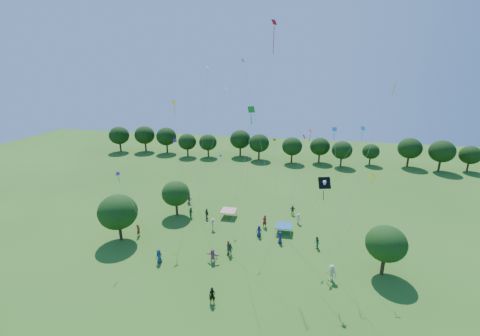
% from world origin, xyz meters
% --- Properties ---
extents(near_tree_west, '(5.02, 5.02, 6.30)m').
position_xyz_m(near_tree_west, '(-16.08, 13.84, 4.03)').
color(near_tree_west, '#422B19').
rests_on(near_tree_west, ground).
extents(near_tree_north, '(4.22, 4.22, 5.47)m').
position_xyz_m(near_tree_north, '(-11.67, 22.33, 3.56)').
color(near_tree_north, '#422B19').
rests_on(near_tree_north, ground).
extents(near_tree_east, '(4.31, 4.31, 5.74)m').
position_xyz_m(near_tree_east, '(16.27, 13.05, 3.79)').
color(near_tree_east, '#422B19').
rests_on(near_tree_east, ground).
extents(treeline, '(88.01, 8.77, 6.77)m').
position_xyz_m(treeline, '(-1.73, 55.43, 4.09)').
color(treeline, '#422B19').
rests_on(treeline, ground).
extents(tent_red_stripe, '(2.20, 2.20, 1.10)m').
position_xyz_m(tent_red_stripe, '(-3.67, 23.26, 1.04)').
color(tent_red_stripe, red).
rests_on(tent_red_stripe, ground).
extents(tent_blue, '(2.20, 2.20, 1.10)m').
position_xyz_m(tent_blue, '(4.92, 20.15, 1.04)').
color(tent_blue, '#165393').
rests_on(tent_blue, ground).
extents(man_in_black, '(0.74, 0.58, 1.73)m').
position_xyz_m(man_in_black, '(-0.86, 4.81, 0.86)').
color(man_in_black, black).
rests_on(man_in_black, ground).
extents(crowd_person_0, '(0.82, 0.89, 1.61)m').
position_xyz_m(crowd_person_0, '(4.64, 17.23, 0.80)').
color(crowd_person_0, navy).
rests_on(crowd_person_0, ground).
extents(crowd_person_1, '(0.41, 0.61, 1.61)m').
position_xyz_m(crowd_person_1, '(-1.47, 13.76, 0.80)').
color(crowd_person_1, maroon).
rests_on(crowd_person_1, ground).
extents(crowd_person_2, '(0.84, 0.47, 1.67)m').
position_xyz_m(crowd_person_2, '(-1.05, 13.14, 0.83)').
color(crowd_person_2, '#235236').
rests_on(crowd_person_2, ground).
extents(crowd_person_3, '(1.30, 1.16, 1.86)m').
position_xyz_m(crowd_person_3, '(10.70, 10.77, 0.93)').
color(crowd_person_3, '#B4AA90').
rests_on(crowd_person_3, ground).
extents(crowd_person_4, '(0.92, 0.42, 1.57)m').
position_xyz_m(crowd_person_4, '(5.85, 25.95, 0.78)').
color(crowd_person_4, '#39332D').
rests_on(crowd_person_4, ground).
extents(crowd_person_5, '(1.58, 1.43, 1.69)m').
position_xyz_m(crowd_person_5, '(-11.34, 26.89, 0.85)').
color(crowd_person_5, '#8F5373').
rests_on(crowd_person_5, ground).
extents(crowd_person_6, '(0.87, 0.58, 1.62)m').
position_xyz_m(crowd_person_6, '(1.73, 18.33, 0.81)').
color(crowd_person_6, navy).
rests_on(crowd_person_6, ground).
extents(crowd_person_7, '(0.43, 0.65, 1.73)m').
position_xyz_m(crowd_person_7, '(-14.24, 15.18, 0.87)').
color(crowd_person_7, maroon).
rests_on(crowd_person_7, ground).
extents(crowd_person_8, '(0.48, 0.80, 1.56)m').
position_xyz_m(crowd_person_8, '(9.27, 16.98, 0.78)').
color(crowd_person_8, '#235238').
rests_on(crowd_person_8, ground).
extents(crowd_person_9, '(1.04, 1.02, 1.54)m').
position_xyz_m(crowd_person_9, '(6.84, 23.22, 0.77)').
color(crowd_person_9, beige).
rests_on(crowd_person_9, ground).
extents(crowd_person_10, '(1.03, 0.96, 1.65)m').
position_xyz_m(crowd_person_10, '(-6.72, 21.93, 0.83)').
color(crowd_person_10, '#37312C').
rests_on(crowd_person_10, ground).
extents(crowd_person_11, '(1.65, 0.78, 1.70)m').
position_xyz_m(crowd_person_11, '(-2.73, 11.42, 0.85)').
color(crowd_person_11, '#AF6690').
rests_on(crowd_person_11, ground).
extents(crowd_person_12, '(0.77, 0.96, 1.71)m').
position_xyz_m(crowd_person_12, '(-8.85, 10.05, 0.85)').
color(crowd_person_12, navy).
rests_on(crowd_person_12, ground).
extents(crowd_person_13, '(0.83, 0.77, 1.87)m').
position_xyz_m(crowd_person_13, '(2.10, 21.15, 0.94)').
color(crowd_person_13, maroon).
rests_on(crowd_person_13, ground).
extents(crowd_person_14, '(0.87, 0.87, 1.62)m').
position_xyz_m(crowd_person_14, '(-9.21, 21.95, 0.81)').
color(crowd_person_14, '#275926').
rests_on(crowd_person_14, ground).
extents(crowd_person_15, '(0.76, 1.17, 1.65)m').
position_xyz_m(crowd_person_15, '(-4.89, 18.95, 0.83)').
color(crowd_person_15, '#C1B79A').
rests_on(crowd_person_15, ground).
extents(pirate_kite, '(3.77, 4.13, 10.18)m').
position_xyz_m(pirate_kite, '(9.12, 11.09, 10.84)').
color(pirate_kite, black).
extents(red_high_kite, '(4.85, 5.56, 25.71)m').
position_xyz_m(red_high_kite, '(1.88, 18.56, 21.21)').
color(red_high_kite, red).
extents(small_kite_0, '(1.32, 3.35, 10.99)m').
position_xyz_m(small_kite_0, '(3.16, 23.28, 8.98)').
color(small_kite_0, '#D7470C').
extents(small_kite_1, '(0.56, 2.19, 16.32)m').
position_xyz_m(small_kite_1, '(-10.24, 20.71, 14.22)').
color(small_kite_1, '#E8B70C').
extents(small_kite_2, '(2.44, 1.87, 10.20)m').
position_xyz_m(small_kite_2, '(13.67, 13.62, 9.29)').
color(small_kite_2, '#FFF816').
extents(small_kite_3, '(5.74, 2.94, 21.61)m').
position_xyz_m(small_kite_3, '(-0.05, 23.23, 16.37)').
color(small_kite_3, green).
extents(small_kite_4, '(3.37, 4.67, 6.80)m').
position_xyz_m(small_kite_4, '(-7.07, 28.14, 6.41)').
color(small_kite_4, '#123EBD').
extents(small_kite_5, '(2.20, 1.15, 11.33)m').
position_xyz_m(small_kite_5, '(-9.60, 19.83, 9.71)').
color(small_kite_5, purple).
extents(small_kite_6, '(4.24, 3.74, 17.69)m').
position_xyz_m(small_kite_6, '(-5.89, 27.12, 14.73)').
color(small_kite_6, white).
extents(small_kite_7, '(6.09, 2.49, 13.20)m').
position_xyz_m(small_kite_7, '(13.23, 24.12, 11.65)').
color(small_kite_7, '#0DCFD1').
extents(small_kite_8, '(2.11, 1.16, 12.87)m').
position_xyz_m(small_kite_8, '(6.50, 18.77, 11.20)').
color(small_kite_8, red).
extents(small_kite_9, '(2.78, 1.39, 13.69)m').
position_xyz_m(small_kite_9, '(7.13, 18.48, 12.23)').
color(small_kite_9, '#FF3C0D').
extents(small_kite_10, '(3.65, 4.85, 19.92)m').
position_xyz_m(small_kite_10, '(12.87, 9.71, 15.77)').
color(small_kite_10, yellow).
extents(small_kite_11, '(1.79, 3.85, 17.29)m').
position_xyz_m(small_kite_11, '(1.83, 9.46, 14.87)').
color(small_kite_11, '#1E941B').
extents(small_kite_12, '(2.11, 0.51, 14.52)m').
position_xyz_m(small_kite_12, '(10.44, 15.07, 12.21)').
color(small_kite_12, '#1785E8').
extents(small_kite_13, '(3.17, 1.01, 9.15)m').
position_xyz_m(small_kite_13, '(-13.08, 11.48, 8.25)').
color(small_kite_13, purple).
extents(small_kite_14, '(2.25, 0.82, 20.72)m').
position_xyz_m(small_kite_14, '(-7.54, 25.08, 15.89)').
color(small_kite_14, white).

